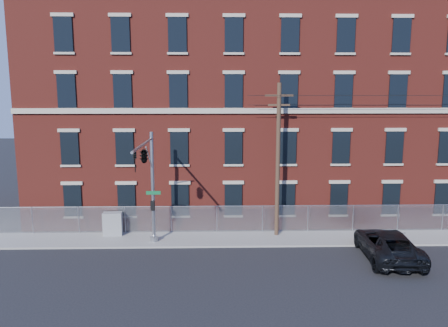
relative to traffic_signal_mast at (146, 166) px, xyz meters
The scene contains 8 objects.
ground 8.35m from the traffic_signal_mast, 19.98° to the right, with size 140.00×140.00×0.00m, color black.
sidewalk 18.98m from the traffic_signal_mast, ahead, with size 65.00×3.00×0.12m, color gray.
mill_building 21.67m from the traffic_signal_mast, 33.14° to the left, with size 55.30×14.32×16.30m.
chain_link_fence 18.97m from the traffic_signal_mast, 12.89° to the left, with size 59.06×0.06×1.85m.
traffic_signal_mast is the anchor object (origin of this frame).
utility_pole_near 8.70m from the traffic_signal_mast, 23.14° to the left, with size 1.80×0.28×10.00m.
pickup_truck 14.59m from the traffic_signal_mast, ahead, with size 2.78×6.03×1.68m, color black.
utility_cabinet 6.44m from the traffic_signal_mast, 128.96° to the left, with size 1.24×0.62×1.55m, color gray.
Camera 1 is at (-2.17, -22.21, 9.50)m, focal length 34.86 mm.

